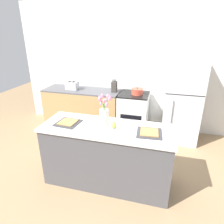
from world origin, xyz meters
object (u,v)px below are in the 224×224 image
Objects in this scene: stove_range at (133,114)px; plate_setting_right at (149,133)px; flower_vase at (104,114)px; knife_block at (114,87)px; toaster at (72,85)px; refrigerator at (182,100)px; pear_figurine at (114,125)px; plate_setting_left at (68,123)px; cooking_pot at (137,91)px.

plate_setting_right is at bearing -74.12° from stove_range.
flower_vase reaches higher than plate_setting_right.
knife_block is at bearing 118.22° from plate_setting_right.
knife_block is (0.94, 0.06, 0.03)m from toaster.
refrigerator is 1.87m from pear_figurine.
stove_range is 0.53× the size of refrigerator.
refrigerator is 2.29m from plate_setting_left.
stove_range is 1.03m from refrigerator.
refrigerator is 5.02× the size of plate_setting_right.
plate_setting_left is 1.20× the size of toaster.
flower_vase is at bearing 9.69° from plate_setting_left.
pear_figurine is 0.42× the size of toaster.
pear_figurine is 0.49× the size of cooking_pot.
refrigerator is at bearing 0.04° from stove_range.
refrigerator is at bearing -1.45° from knife_block.
refrigerator reaches higher than plate_setting_left.
knife_block is (-0.43, 0.04, 0.56)m from stove_range.
knife_block reaches higher than plate_setting_right.
plate_setting_left and plate_setting_right have the same top height.
cooking_pot is at bearing -179.17° from refrigerator.
knife_block is at bearing 174.50° from cooking_pot.
refrigerator is 6.24× the size of knife_block.
flower_vase is at bearing -98.21° from cooking_pot.
flower_vase is 1.61× the size of knife_block.
pear_figurine is 0.47m from plate_setting_right.
pear_figurine is at bearing -90.19° from stove_range.
stove_range is at bearing 67.84° from plate_setting_left.
knife_block is (-0.49, 0.05, 0.05)m from cooking_pot.
refrigerator is at bearing 54.37° from flower_vase.
flower_vase reaches higher than toaster.
plate_setting_right is at bearing -2.32° from pear_figurine.
cooking_pot is 0.88× the size of knife_block.
refrigerator reaches higher than knife_block.
pear_figurine is at bearing 1.65° from plate_setting_left.
plate_setting_left is at bearing -178.35° from pear_figurine.
refrigerator reaches higher than flower_vase.
cooking_pot is at bearing 87.48° from pear_figurine.
toaster reaches higher than stove_range.
toaster is at bearing -179.04° from stove_range.
flower_vase reaches higher than pear_figurine.
stove_range is 1.75m from plate_setting_right.
toaster is 1.17× the size of cooking_pot.
stove_range is 3.19× the size of toaster.
plate_setting_left is at bearing -112.16° from stove_range.
plate_setting_left reaches higher than stove_range.
stove_range is at bearing 169.50° from cooking_pot.
plate_setting_right is 1.67m from cooking_pot.
plate_setting_left is 1.13m from plate_setting_right.
knife_block reaches higher than stove_range.
stove_range is 3.75× the size of cooking_pot.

